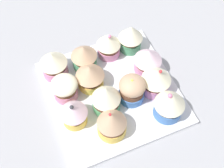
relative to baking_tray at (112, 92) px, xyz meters
The scene contains 15 objects.
ground_plane 2.10cm from the baking_tray, ahead, with size 180.00×180.00×3.00cm, color #9E9EA3.
baking_tray is the anchor object (origin of this frame).
cupcake_0 14.39cm from the baking_tray, 132.16° to the right, with size 5.97×5.97×7.63cm.
cupcake_1 11.78cm from the baking_tray, 108.34° to the right, with size 5.94×5.94×7.39cm.
cupcake_2 10.69cm from the baking_tray, 70.85° to the right, with size 6.20×6.20×6.91cm.
cupcake_3 14.97cm from the baking_tray, 43.27° to the right, with size 6.44×6.44×7.11cm.
cupcake_4 11.22cm from the baking_tray, 165.75° to the right, with size 6.59×6.59×6.69cm.
cupcake_5 6.77cm from the baking_tray, 42.42° to the right, with size 6.55×6.55×6.96cm.
cupcake_6 11.17cm from the baking_tray, 16.44° to the right, with size 5.98×5.98×6.03cm.
cupcake_7 10.74cm from the baking_tray, 160.33° to the left, with size 6.71×6.71×7.54cm.
cupcake_8 6.29cm from the baking_tray, 135.80° to the left, with size 5.86×5.86×7.28cm.
cupcake_9 6.22cm from the baking_tray, 50.36° to the left, with size 6.35×6.35×7.67cm.
cupcake_10 11.78cm from the baking_tray, 20.54° to the left, with size 5.91×5.91×7.31cm.
cupcake_11 14.18cm from the baking_tray, 132.35° to the left, with size 6.63×6.63×8.28cm.
cupcake_12 10.80cm from the baking_tray, 67.07° to the left, with size 6.19×6.19×7.77cm.
Camera 1 is at (14.00, 33.46, 61.27)cm, focal length 48.62 mm.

